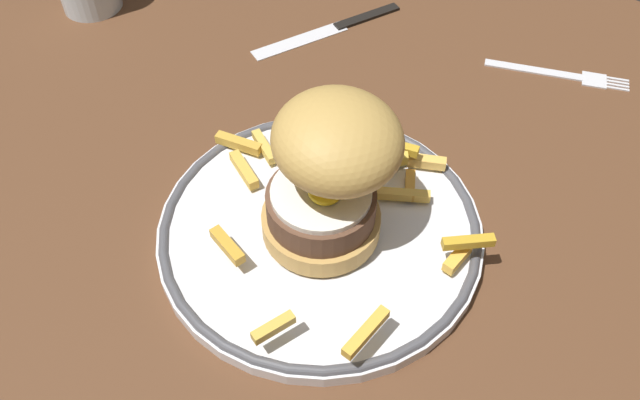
# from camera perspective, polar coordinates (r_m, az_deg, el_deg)

# --- Properties ---
(ground_plane) EXTENTS (1.32, 0.94, 0.04)m
(ground_plane) POSITION_cam_1_polar(r_m,az_deg,el_deg) (0.56, 4.37, -5.38)
(ground_plane) COLOR brown
(dinner_plate) EXTENTS (0.26, 0.26, 0.02)m
(dinner_plate) POSITION_cam_1_polar(r_m,az_deg,el_deg) (0.55, -0.00, -2.54)
(dinner_plate) COLOR silver
(dinner_plate) RESTS_ON ground_plane
(burger) EXTENTS (0.13, 0.12, 0.12)m
(burger) POSITION_cam_1_polar(r_m,az_deg,el_deg) (0.49, 0.81, 2.34)
(burger) COLOR tan
(burger) RESTS_ON dinner_plate
(fries_pile) EXTENTS (0.26, 0.24, 0.02)m
(fries_pile) POSITION_cam_1_polar(r_m,az_deg,el_deg) (0.55, 2.46, 0.84)
(fries_pile) COLOR #EBB54E
(fries_pile) RESTS_ON dinner_plate
(fork) EXTENTS (0.14, 0.06, 0.00)m
(fork) POSITION_cam_1_polar(r_m,az_deg,el_deg) (0.74, 19.83, 10.09)
(fork) COLOR silver
(fork) RESTS_ON ground_plane
(knife) EXTENTS (0.10, 0.17, 0.01)m
(knife) POSITION_cam_1_polar(r_m,az_deg,el_deg) (0.76, 1.70, 14.66)
(knife) COLOR black
(knife) RESTS_ON ground_plane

